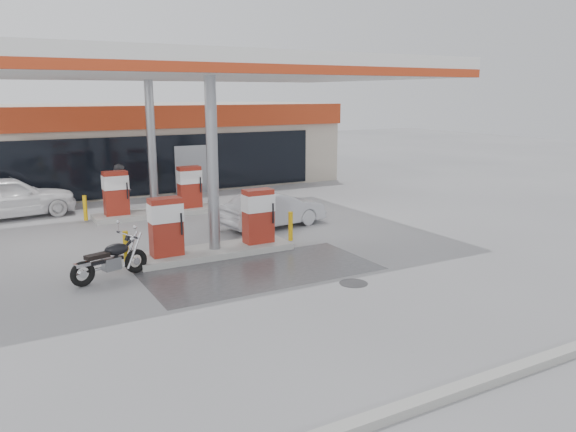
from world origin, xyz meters
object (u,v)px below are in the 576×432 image
object	(u,v)px
attendant	(120,189)
hatchback_silver	(274,209)
pump_island_near	(214,230)
pump_island_far	(154,197)
parked_motorcycle	(111,261)
sedan_white	(9,197)

from	to	relation	value
attendant	hatchback_silver	world-z (taller)	attendant
pump_island_near	pump_island_far	xyz separation A→B (m)	(0.00, 6.00, 0.00)
pump_island_near	pump_island_far	world-z (taller)	same
pump_island_near	hatchback_silver	xyz separation A→B (m)	(3.07, 2.20, -0.10)
hatchback_silver	attendant	bearing A→B (deg)	32.19
parked_motorcycle	pump_island_far	bearing A→B (deg)	48.38
pump_island_far	attendant	distance (m)	1.44
sedan_white	hatchback_silver	size ratio (longest dim) A/B	1.24
pump_island_near	sedan_white	world-z (taller)	pump_island_near
pump_island_far	sedan_white	size ratio (longest dim) A/B	1.11
parked_motorcycle	hatchback_silver	size ratio (longest dim) A/B	0.55
hatchback_silver	sedan_white	bearing A→B (deg)	44.50
parked_motorcycle	sedan_white	xyz separation A→B (m)	(-1.74, 8.98, 0.31)
pump_island_far	sedan_white	bearing A→B (deg)	155.38
sedan_white	hatchback_silver	xyz separation A→B (m)	(7.88, -6.00, -0.18)
attendant	parked_motorcycle	bearing A→B (deg)	153.91
sedan_white	pump_island_far	bearing A→B (deg)	-121.21
attendant	hatchback_silver	xyz separation A→B (m)	(4.08, -4.80, -0.34)
pump_island_near	attendant	distance (m)	7.08
sedan_white	attendant	world-z (taller)	attendant
attendant	hatchback_silver	distance (m)	6.31
pump_island_far	hatchback_silver	xyz separation A→B (m)	(3.07, -3.80, -0.10)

